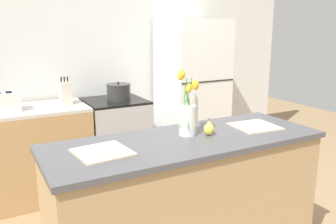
# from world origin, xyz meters

# --- Properties ---
(back_wall) EXTENTS (5.20, 0.08, 2.70)m
(back_wall) POSITION_xyz_m (0.00, 2.00, 1.35)
(back_wall) COLOR silver
(back_wall) RESTS_ON ground_plane
(kitchen_island) EXTENTS (1.80, 0.66, 0.95)m
(kitchen_island) POSITION_xyz_m (0.00, 0.00, 0.47)
(kitchen_island) COLOR tan
(kitchen_island) RESTS_ON ground_plane
(stove_range) EXTENTS (0.60, 0.61, 0.90)m
(stove_range) POSITION_xyz_m (0.10, 1.60, 0.45)
(stove_range) COLOR #B2B5B7
(stove_range) RESTS_ON ground_plane
(refrigerator) EXTENTS (0.68, 0.67, 1.72)m
(refrigerator) POSITION_xyz_m (1.05, 1.60, 0.86)
(refrigerator) COLOR white
(refrigerator) RESTS_ON ground_plane
(flower_vase) EXTENTS (0.15, 0.16, 0.43)m
(flower_vase) POSITION_xyz_m (0.05, 0.07, 1.09)
(flower_vase) COLOR silver
(flower_vase) RESTS_ON kitchen_island
(pear_figurine) EXTENTS (0.07, 0.07, 0.11)m
(pear_figurine) POSITION_xyz_m (0.16, -0.01, 0.99)
(pear_figurine) COLOR #E5CC4C
(pear_figurine) RESTS_ON kitchen_island
(plate_setting_left) EXTENTS (0.32, 0.32, 0.02)m
(plate_setting_left) POSITION_xyz_m (-0.56, -0.01, 0.96)
(plate_setting_left) COLOR beige
(plate_setting_left) RESTS_ON kitchen_island
(plate_setting_right) EXTENTS (0.32, 0.32, 0.02)m
(plate_setting_right) POSITION_xyz_m (0.56, -0.01, 0.96)
(plate_setting_right) COLOR beige
(plate_setting_right) RESTS_ON kitchen_island
(toaster) EXTENTS (0.28, 0.18, 0.17)m
(toaster) POSITION_xyz_m (-0.94, 1.56, 0.99)
(toaster) COLOR silver
(toaster) RESTS_ON back_counter
(cooking_pot) EXTENTS (0.25, 0.25, 0.19)m
(cooking_pot) POSITION_xyz_m (0.14, 1.57, 0.99)
(cooking_pot) COLOR #2D2D2D
(cooking_pot) RESTS_ON stove_range
(knife_block) EXTENTS (0.10, 0.14, 0.27)m
(knife_block) POSITION_xyz_m (-0.39, 1.62, 1.01)
(knife_block) COLOR beige
(knife_block) RESTS_ON back_counter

